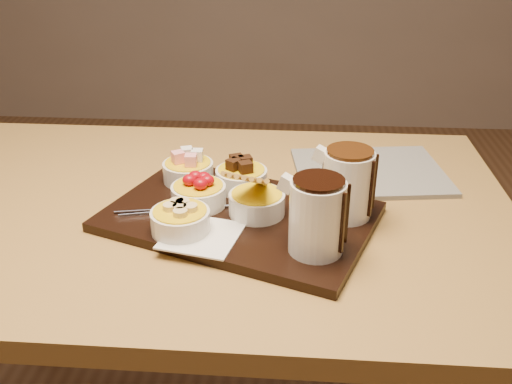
# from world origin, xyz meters

# --- Properties ---
(dining_table) EXTENTS (1.20, 0.80, 0.75)m
(dining_table) POSITION_xyz_m (0.00, 0.00, 0.65)
(dining_table) COLOR #A9813E
(dining_table) RESTS_ON ground
(serving_board) EXTENTS (0.54, 0.44, 0.02)m
(serving_board) POSITION_xyz_m (0.08, -0.06, 0.76)
(serving_board) COLOR black
(serving_board) RESTS_ON dining_table
(napkin) EXTENTS (0.14, 0.14, 0.00)m
(napkin) POSITION_xyz_m (0.03, -0.15, 0.77)
(napkin) COLOR white
(napkin) RESTS_ON serving_board
(bowl_marshmallows) EXTENTS (0.10, 0.10, 0.04)m
(bowl_marshmallows) POSITION_xyz_m (-0.03, 0.06, 0.79)
(bowl_marshmallows) COLOR white
(bowl_marshmallows) RESTS_ON serving_board
(bowl_cake) EXTENTS (0.10, 0.10, 0.04)m
(bowl_cake) POSITION_xyz_m (0.08, 0.04, 0.79)
(bowl_cake) COLOR white
(bowl_cake) RESTS_ON serving_board
(bowl_strawberries) EXTENTS (0.10, 0.10, 0.04)m
(bowl_strawberries) POSITION_xyz_m (0.01, -0.04, 0.79)
(bowl_strawberries) COLOR white
(bowl_strawberries) RESTS_ON serving_board
(bowl_biscotti) EXTENTS (0.10, 0.10, 0.04)m
(bowl_biscotti) POSITION_xyz_m (0.12, -0.06, 0.79)
(bowl_biscotti) COLOR white
(bowl_biscotti) RESTS_ON serving_board
(bowl_bananas) EXTENTS (0.10, 0.10, 0.04)m
(bowl_bananas) POSITION_xyz_m (-0.01, -0.14, 0.79)
(bowl_bananas) COLOR white
(bowl_bananas) RESTS_ON serving_board
(pitcher_dark_chocolate) EXTENTS (0.11, 0.11, 0.12)m
(pitcher_dark_chocolate) POSITION_xyz_m (0.22, -0.18, 0.83)
(pitcher_dark_chocolate) COLOR silver
(pitcher_dark_chocolate) RESTS_ON serving_board
(pitcher_milk_chocolate) EXTENTS (0.11, 0.11, 0.12)m
(pitcher_milk_chocolate) POSITION_xyz_m (0.27, -0.06, 0.83)
(pitcher_milk_chocolate) COLOR silver
(pitcher_milk_chocolate) RESTS_ON serving_board
(fondue_skewers) EXTENTS (0.08, 0.26, 0.01)m
(fondue_skewers) POSITION_xyz_m (-0.01, -0.06, 0.77)
(fondue_skewers) COLOR silver
(fondue_skewers) RESTS_ON serving_board
(newspaper) EXTENTS (0.34, 0.28, 0.01)m
(newspaper) POSITION_xyz_m (0.34, 0.16, 0.76)
(newspaper) COLOR beige
(newspaper) RESTS_ON dining_table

